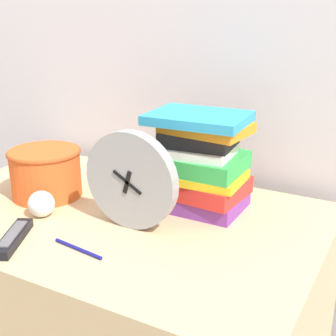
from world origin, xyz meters
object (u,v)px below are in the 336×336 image
Objects in this scene: basket at (46,171)px; tv_remote at (13,238)px; book_stack at (201,162)px; pen at (78,249)px; crumpled_paper_ball at (41,204)px; desk_clock at (131,180)px.

tv_remote is (0.12, -0.24, -0.06)m from basket.
pen is (-0.14, -0.33, -0.12)m from book_stack.
crumpled_paper_ball is at bearing 153.59° from pen.
desk_clock is at bearing -118.31° from book_stack.
basket is 1.20× the size of tv_remote.
crumpled_paper_ball reaches higher than tv_remote.
basket is 0.14m from crumpled_paper_ball.
desk_clock is 0.20m from book_stack.
pen is at bearing -104.08° from desk_clock.
tv_remote is at bearing -73.54° from crumpled_paper_ball.
crumpled_paper_ball is (-0.23, -0.06, -0.08)m from desk_clock.
pen is at bearing -26.41° from crumpled_paper_ball.
desk_clock is 0.25m from crumpled_paper_ball.
book_stack reaches higher than pen.
tv_remote is at bearing -134.30° from desk_clock.
book_stack is 1.53× the size of tv_remote.
book_stack is at bearing 52.56° from tv_remote.
basket is at bearing 143.13° from pen.
desk_clock is 1.43× the size of tv_remote.
tv_remote is at bearing -165.17° from pen.
pen is at bearing 14.83° from tv_remote.
desk_clock reaches higher than crumpled_paper_ball.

